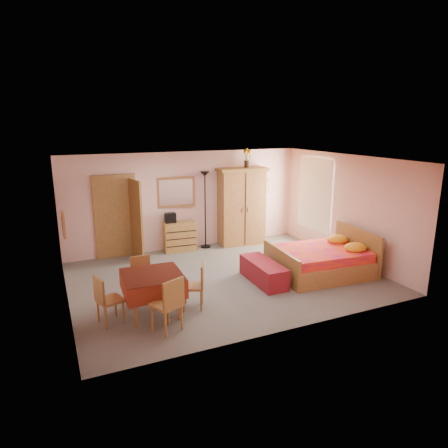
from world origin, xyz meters
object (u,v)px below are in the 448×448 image
bench (263,272)px  dining_table (153,294)px  stereo (170,218)px  chair_east (193,286)px  chest_of_drawers (180,237)px  bed (320,253)px  sunflower_vase (247,158)px  wall_mirror (176,192)px  chair_north (143,279)px  floor_lamp (205,210)px  chair_west (110,299)px  chair_south (166,304)px  wardrobe (241,206)px

bench → dining_table: (-2.52, -0.47, 0.15)m
stereo → chair_east: size_ratio=0.32×
chest_of_drawers → bed: (2.37, -2.90, 0.09)m
stereo → sunflower_vase: (2.17, -0.12, 1.49)m
wall_mirror → chair_north: bearing=-114.3°
bed → chair_north: bearing=-179.0°
sunflower_vase → chair_east: sunflower_vase is taller
floor_lamp → bed: size_ratio=1.01×
chest_of_drawers → dining_table: (-1.56, -3.28, -0.02)m
stereo → floor_lamp: size_ratio=0.13×
chest_of_drawers → bed: bearing=-45.8°
chair_west → chair_east: chair_west is taller
stereo → chair_south: bearing=-107.9°
bed → floor_lamp: bearing=124.0°
chest_of_drawers → chair_south: 4.22m
chair_east → dining_table: bearing=110.0°
chair_north → chair_east: (0.76, -0.69, 0.00)m
bed → chair_south: 4.02m
floor_lamp → sunflower_vase: bearing=-3.2°
sunflower_vase → chair_south: 5.54m
chair_south → chair_west: (-0.80, 0.62, -0.04)m
bench → chair_south: (-2.47, -1.13, 0.24)m
wardrobe → bench: size_ratio=1.58×
stereo → wall_mirror: bearing=34.9°
chest_of_drawers → wall_mirror: size_ratio=0.80×
floor_lamp → wardrobe: size_ratio=0.97×
wardrobe → chair_east: wardrobe is taller
wall_mirror → floor_lamp: size_ratio=0.49×
stereo → floor_lamp: floor_lamp is taller
chest_of_drawers → bed: 3.74m
wardrobe → bed: 2.94m
chair_west → bench: bearing=83.5°
chair_west → sunflower_vase: bearing=112.0°
chest_of_drawers → chair_west: 4.04m
stereo → bench: size_ratio=0.20×
floor_lamp → chair_south: floor_lamp is taller
stereo → wardrobe: (2.01, -0.14, 0.16)m
stereo → chest_of_drawers: bearing=-15.0°
chair_north → chair_east: chair_east is taller
wardrobe → bench: wardrobe is taller
wall_mirror → stereo: bearing=-140.2°
chest_of_drawers → bed: size_ratio=0.40×
stereo → chair_east: 3.48m
sunflower_vase → chair_west: (-4.26, -3.25, -1.97)m
dining_table → chair_north: (-0.03, 0.64, 0.05)m
chest_of_drawers → stereo: (-0.22, 0.06, 0.52)m
chair_south → chair_north: bearing=69.3°
wardrobe → chair_south: wardrobe is taller
bench → chair_south: 2.73m
floor_lamp → wall_mirror: bearing=164.4°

